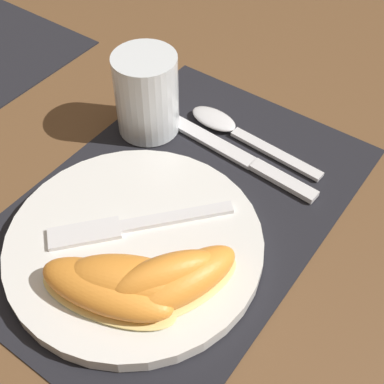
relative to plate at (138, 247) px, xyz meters
The scene contains 11 objects.
ground_plane 0.07m from the plate, ahead, with size 3.00×3.00×0.00m, color brown.
placemat 0.07m from the plate, ahead, with size 0.44×0.30×0.00m.
plate is the anchor object (origin of this frame).
juice_glass 0.20m from the plate, 35.60° to the left, with size 0.08×0.08×0.10m.
knife 0.18m from the plate, ahead, with size 0.03×0.21×0.01m.
spoon 0.21m from the plate, ahead, with size 0.04×0.19×0.01m.
fork 0.02m from the plate, 65.88° to the left, with size 0.16×0.14×0.00m.
citrus_wedge_0 0.07m from the plate, 163.13° to the right, with size 0.09×0.14×0.03m.
citrus_wedge_1 0.06m from the plate, 147.37° to the right, with size 0.10×0.13×0.04m.
citrus_wedge_2 0.07m from the plate, 116.32° to the right, with size 0.11×0.09×0.04m.
citrus_wedge_3 0.08m from the plate, 102.05° to the right, with size 0.12×0.08×0.04m.
Camera 1 is at (-0.30, -0.24, 0.45)m, focal length 50.00 mm.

